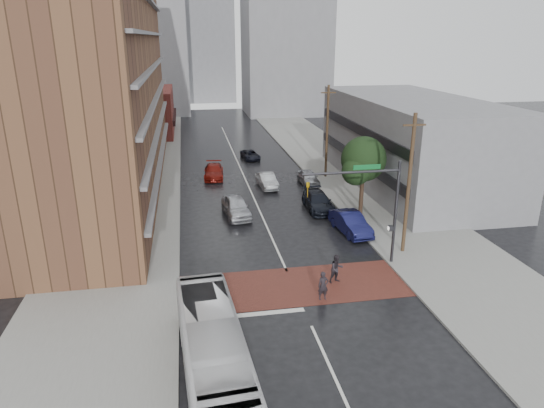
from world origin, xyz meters
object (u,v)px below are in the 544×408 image
car_travel_b (267,181)px  car_travel_a (236,207)px  car_parked_far (308,178)px  car_parked_near (351,223)px  transit_bus (213,353)px  car_travel_c (214,171)px  suv_travel (250,155)px  pedestrian_b (337,269)px  car_parked_mid (318,202)px  pedestrian_a (323,286)px

car_travel_b → car_travel_a: bearing=-121.2°
car_parked_far → car_parked_near: bearing=-90.8°
transit_bus → car_travel_c: size_ratio=2.16×
car_parked_far → car_travel_b: bearing=-175.8°
car_travel_a → suv_travel: 20.68m
car_travel_a → car_parked_near: size_ratio=1.01×
pedestrian_b → car_travel_c: 26.22m
pedestrian_b → car_parked_mid: 13.63m
car_travel_a → car_travel_b: car_travel_a is taller
pedestrian_a → suv_travel: 35.20m
suv_travel → car_parked_near: (4.53, -25.60, 0.25)m
pedestrian_a → car_travel_c: bearing=96.9°
pedestrian_a → pedestrian_b: (1.41, 1.91, 0.05)m
pedestrian_b → car_parked_mid: pedestrian_b is taller
transit_bus → suv_travel: transit_bus is taller
transit_bus → car_travel_a: size_ratio=2.16×
car_parked_mid → transit_bus: bearing=-115.4°
pedestrian_a → car_parked_far: bearing=75.1°
car_parked_mid → car_parked_far: (1.10, 7.87, -0.03)m
car_travel_b → suv_travel: (-0.06, 12.40, -0.17)m
pedestrian_a → car_parked_near: size_ratio=0.35×
transit_bus → pedestrian_a: bearing=38.5°
pedestrian_b → car_parked_near: pedestrian_b is taller
transit_bus → car_travel_b: 29.86m
pedestrian_a → car_parked_far: 23.71m
car_parked_near → car_parked_mid: car_parked_near is taller
car_travel_b → car_travel_c: bearing=134.0°
car_travel_c → suv_travel: bearing=61.1°
pedestrian_a → car_travel_b: bearing=86.0°
pedestrian_a → car_travel_a: bearing=100.5°
suv_travel → car_parked_near: 26.00m
suv_travel → transit_bus: bearing=-106.9°
car_travel_a → car_parked_far: (8.49, 8.28, -0.13)m
car_travel_a → suv_travel: (3.95, 20.29, -0.29)m
car_parked_far → pedestrian_a: bearing=-102.8°
car_travel_b → car_travel_c: car_travel_b is taller
transit_bus → car_parked_far: (11.70, 29.35, -0.79)m
car_travel_a → car_parked_far: bearing=38.8°
car_travel_b → pedestrian_b: bearing=-91.7°
pedestrian_b → car_parked_near: 8.47m
transit_bus → car_travel_b: transit_bus is taller
transit_bus → suv_travel: size_ratio=2.67×
pedestrian_a → car_travel_a: pedestrian_a is taller
car_parked_mid → car_travel_a: bearing=-176.0°
car_travel_b → car_parked_near: (4.48, -13.19, 0.08)m
pedestrian_a → car_travel_c: pedestrian_a is taller
pedestrian_a → car_parked_mid: pedestrian_a is taller
car_travel_a → car_travel_b: (4.01, 7.89, -0.12)m
car_travel_a → car_parked_near: (8.49, -5.30, -0.04)m
pedestrian_a → pedestrian_b: pedestrian_b is taller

